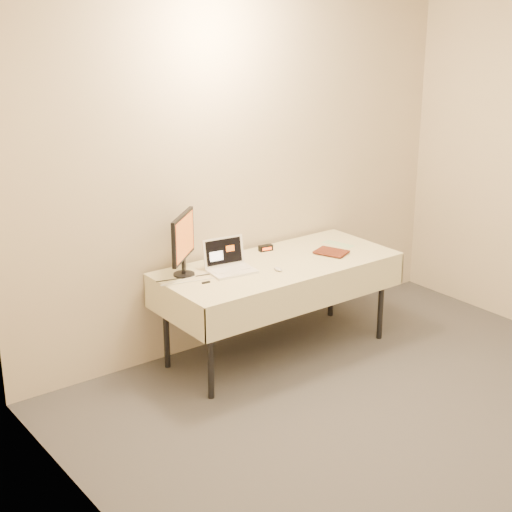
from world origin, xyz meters
TOP-DOWN VIEW (x-y plane):
  - ground at (0.00, 0.00)m, footprint 5.00×5.00m
  - back_wall at (0.00, 2.50)m, footprint 4.00×0.10m
  - table at (0.00, 2.05)m, footprint 1.86×0.81m
  - laptop at (-0.39, 2.14)m, footprint 0.36×0.31m
  - monitor at (-0.71, 2.25)m, footprint 0.35×0.31m
  - book at (0.38, 1.93)m, footprint 0.18×0.09m
  - alarm_clock at (0.10, 2.33)m, footprint 0.12×0.06m
  - clicker at (-0.11, 1.91)m, footprint 0.05×0.09m
  - paper_form at (0.67, 2.11)m, footprint 0.17×0.28m
  - usb_dongle at (-0.67, 2.02)m, footprint 0.06×0.02m

SIDE VIEW (x-z plane):
  - ground at x=0.00m, z-range 0.00..0.00m
  - table at x=0.00m, z-range 0.31..1.05m
  - paper_form at x=0.67m, z-range 0.74..0.74m
  - usb_dongle at x=-0.67m, z-range 0.74..0.75m
  - clicker at x=-0.11m, z-range 0.74..0.76m
  - alarm_clock at x=0.10m, z-range 0.74..0.78m
  - laptop at x=-0.39m, z-range 0.68..0.91m
  - book at x=0.38m, z-range 0.74..0.98m
  - monitor at x=-0.71m, z-range 0.78..1.23m
  - back_wall at x=0.00m, z-range 0.00..2.70m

